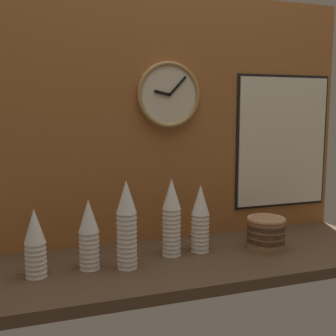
% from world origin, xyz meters
% --- Properties ---
extents(ground_plane, '(1.60, 0.56, 0.04)m').
position_xyz_m(ground_plane, '(0.00, 0.00, -0.02)').
color(ground_plane, '#4C3826').
extents(wall_tiled_back, '(1.60, 0.03, 1.05)m').
position_xyz_m(wall_tiled_back, '(0.00, 0.27, 0.53)').
color(wall_tiled_back, '#A3602D').
rests_on(wall_tiled_back, ground_plane).
extents(cup_stack_center_left, '(0.07, 0.07, 0.32)m').
position_xyz_m(cup_stack_center_left, '(-0.29, -0.03, 0.16)').
color(cup_stack_center_left, white).
rests_on(cup_stack_center_left, ground_plane).
extents(cup_stack_center_right, '(0.07, 0.07, 0.27)m').
position_xyz_m(cup_stack_center_right, '(0.03, 0.05, 0.13)').
color(cup_stack_center_right, white).
rests_on(cup_stack_center_right, ground_plane).
extents(cup_stack_far_left, '(0.07, 0.07, 0.24)m').
position_xyz_m(cup_stack_far_left, '(-0.60, -0.01, 0.12)').
color(cup_stack_far_left, white).
rests_on(cup_stack_far_left, ground_plane).
extents(cup_stack_left, '(0.07, 0.07, 0.25)m').
position_xyz_m(cup_stack_left, '(-0.42, -0.00, 0.13)').
color(cup_stack_left, white).
rests_on(cup_stack_left, ground_plane).
extents(cup_stack_center, '(0.07, 0.07, 0.30)m').
position_xyz_m(cup_stack_center, '(-0.09, 0.04, 0.15)').
color(cup_stack_center, white).
rests_on(cup_stack_center, ground_plane).
extents(bowl_stack_right, '(0.16, 0.16, 0.13)m').
position_xyz_m(bowl_stack_right, '(0.30, -0.01, 0.07)').
color(bowl_stack_right, '#996B47').
rests_on(bowl_stack_right, ground_plane).
extents(wall_clock, '(0.28, 0.03, 0.28)m').
position_xyz_m(wall_clock, '(-0.04, 0.23, 0.63)').
color(wall_clock, beige).
extents(menu_board, '(0.49, 0.01, 0.62)m').
position_xyz_m(menu_board, '(0.53, 0.24, 0.41)').
color(menu_board, black).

